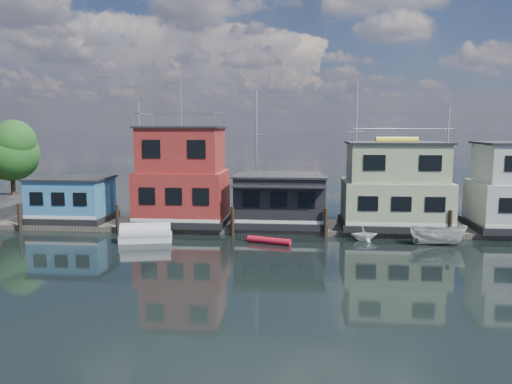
# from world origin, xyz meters

# --- Properties ---
(ground) EXTENTS (160.00, 160.00, 0.00)m
(ground) POSITION_xyz_m (0.00, 0.00, 0.00)
(ground) COLOR black
(ground) RESTS_ON ground
(dock) EXTENTS (48.00, 5.00, 0.40)m
(dock) POSITION_xyz_m (0.00, 12.00, 0.20)
(dock) COLOR #595147
(dock) RESTS_ON ground
(houseboat_blue) EXTENTS (6.40, 4.90, 3.66)m
(houseboat_blue) POSITION_xyz_m (-18.00, 12.00, 2.21)
(houseboat_blue) COLOR black
(houseboat_blue) RESTS_ON dock
(houseboat_red) EXTENTS (7.40, 5.90, 11.86)m
(houseboat_red) POSITION_xyz_m (-8.50, 12.00, 4.10)
(houseboat_red) COLOR black
(houseboat_red) RESTS_ON dock
(houseboat_dark) EXTENTS (7.40, 6.10, 4.06)m
(houseboat_dark) POSITION_xyz_m (-0.50, 11.98, 2.42)
(houseboat_dark) COLOR black
(houseboat_dark) RESTS_ON dock
(houseboat_green) EXTENTS (8.40, 5.90, 7.03)m
(houseboat_green) POSITION_xyz_m (8.50, 12.00, 3.55)
(houseboat_green) COLOR black
(houseboat_green) RESTS_ON dock
(pilings) EXTENTS (42.28, 0.28, 2.20)m
(pilings) POSITION_xyz_m (-0.33, 9.20, 1.10)
(pilings) COLOR #2D2116
(pilings) RESTS_ON ground
(background_masts) EXTENTS (36.40, 0.16, 12.00)m
(background_masts) POSITION_xyz_m (4.76, 18.00, 5.55)
(background_masts) COLOR silver
(background_masts) RESTS_ON ground
(dinghy_white) EXTENTS (2.25, 2.03, 1.05)m
(dinghy_white) POSITION_xyz_m (5.76, 8.36, 0.52)
(dinghy_white) COLOR white
(dinghy_white) RESTS_ON ground
(red_kayak) EXTENTS (3.21, 1.45, 0.47)m
(red_kayak) POSITION_xyz_m (-1.06, 6.77, 0.24)
(red_kayak) COLOR red
(red_kayak) RESTS_ON ground
(tarp_runabout) EXTENTS (3.92, 2.26, 1.49)m
(tarp_runabout) POSITION_xyz_m (-9.93, 6.54, 0.56)
(tarp_runabout) COLOR silver
(tarp_runabout) RESTS_ON ground
(motorboat) EXTENTS (3.96, 1.90, 1.47)m
(motorboat) POSITION_xyz_m (10.71, 7.45, 0.74)
(motorboat) COLOR silver
(motorboat) RESTS_ON ground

